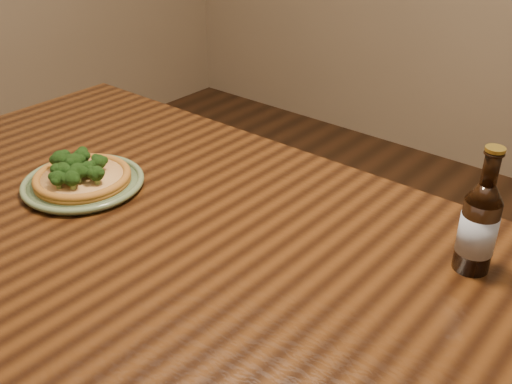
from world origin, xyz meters
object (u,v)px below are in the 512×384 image
Objects in this scene: table at (178,270)px; beer_bottle at (479,226)px; plate at (83,183)px; pizza at (81,175)px.

beer_bottle reaches higher than table.
pizza is at bearing -87.58° from plate.
pizza reaches higher than table.
table is at bearing -132.63° from beer_bottle.
beer_bottle is at bearing 27.48° from table.
plate is 0.81m from beer_bottle.
pizza is 0.81m from beer_bottle.
beer_bottle is (0.76, 0.26, 0.08)m from plate.
table is 0.31m from pizza.
plate reaches higher than table.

